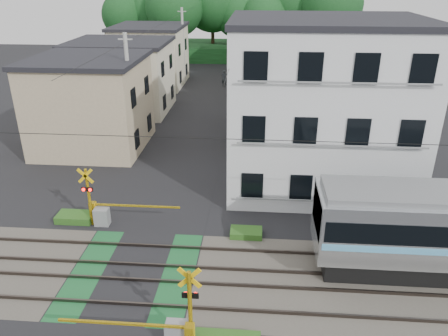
# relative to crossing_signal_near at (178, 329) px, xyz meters

# --- Properties ---
(ground) EXTENTS (120.00, 120.00, 0.00)m
(ground) POSITION_rel_crossing_signal_near_xyz_m (-2.59, 3.65, -0.71)
(ground) COLOR black
(track_bed) EXTENTS (120.00, 120.00, 0.14)m
(track_bed) POSITION_rel_crossing_signal_near_xyz_m (-2.59, 3.65, -0.67)
(track_bed) COLOR #47423A
(track_bed) RESTS_ON ground
(crossing_signal_near) EXTENTS (4.74, 0.65, 3.09)m
(crossing_signal_near) POSITION_rel_crossing_signal_near_xyz_m (0.00, 0.00, 0.00)
(crossing_signal_near) COLOR yellow
(crossing_signal_near) RESTS_ON ground
(crossing_signal_far) EXTENTS (4.74, 0.65, 3.09)m
(crossing_signal_far) POSITION_rel_crossing_signal_near_xyz_m (-5.17, 7.31, 0.00)
(crossing_signal_far) COLOR yellow
(crossing_signal_far) RESTS_ON ground
(apartment_block) EXTENTS (10.20, 8.36, 9.30)m
(apartment_block) POSITION_rel_crossing_signal_near_xyz_m (5.91, 13.15, 3.94)
(apartment_block) COLOR white
(apartment_block) RESTS_ON ground
(houses_row) EXTENTS (22.07, 31.35, 6.80)m
(houses_row) POSITION_rel_crossing_signal_near_xyz_m (-2.33, 29.57, 2.53)
(houses_row) COLOR tan
(houses_row) RESTS_ON ground
(tree_hill) EXTENTS (40.00, 12.60, 11.79)m
(tree_hill) POSITION_rel_crossing_signal_near_xyz_m (-1.73, 52.27, 5.06)
(tree_hill) COLOR #18491E
(tree_hill) RESTS_ON ground
(catenary) EXTENTS (60.00, 5.04, 7.00)m
(catenary) POSITION_rel_crossing_signal_near_xyz_m (3.41, 3.69, 2.98)
(catenary) COLOR #2D2D33
(catenary) RESTS_ON ground
(utility_poles) EXTENTS (7.90, 42.00, 8.00)m
(utility_poles) POSITION_rel_crossing_signal_near_xyz_m (-3.64, 26.66, 3.37)
(utility_poles) COLOR #A5A5A0
(utility_poles) RESTS_ON ground
(pedestrian) EXTENTS (0.74, 0.59, 1.78)m
(pedestrian) POSITION_rel_crossing_signal_near_xyz_m (-1.37, 36.19, 0.18)
(pedestrian) COLOR #2B3036
(pedestrian) RESTS_ON ground
(weed_patches) EXTENTS (10.25, 8.80, 0.40)m
(weed_patches) POSITION_rel_crossing_signal_near_xyz_m (-0.83, 3.56, -0.53)
(weed_patches) COLOR #2D5E1E
(weed_patches) RESTS_ON ground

